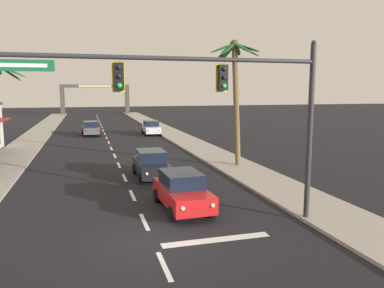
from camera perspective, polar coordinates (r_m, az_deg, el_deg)
The scene contains 11 objects.
ground_plane at distance 13.78m, azimuth -6.05°, elevation -14.41°, with size 220.00×220.00×0.00m, color black.
sidewalk_right at distance 34.42m, azimuth 1.04°, elevation -0.49°, with size 3.20×110.00×0.14m, color #9E998E.
sidewalk_left at distance 33.45m, azimuth -25.47°, elevation -1.55°, with size 3.20×110.00×0.14m, color #9E998E.
lane_markings at distance 33.81m, azimuth -11.39°, elevation -0.92°, with size 4.28×89.72×0.01m.
traffic_signal_mast at distance 13.78m, azimuth 5.10°, elevation 7.49°, with size 11.74×0.41×7.20m.
sedan_lead_at_stop_bar at distance 16.78m, azimuth -1.54°, elevation -7.11°, with size 2.06×4.50×1.68m.
sedan_third_in_queue at distance 22.74m, azimuth -6.24°, elevation -3.07°, with size 1.97×4.46×1.68m.
sedan_oncoming_far at distance 45.41m, azimuth -15.24°, elevation 2.35°, with size 2.08×4.50×1.68m.
sedan_parked_nearest_kerb at distance 44.79m, azimuth -6.26°, elevation 2.51°, with size 2.08×4.50×1.68m.
palm_right_second at distance 25.61m, azimuth 6.66°, elevation 9.86°, with size 3.83×3.60×8.61m.
town_gateway_arch at distance 84.20m, azimuth -14.57°, elevation 7.26°, with size 14.55×0.90×6.50m.
Camera 1 is at (-2.11, -12.54, 5.30)m, focal length 34.87 mm.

